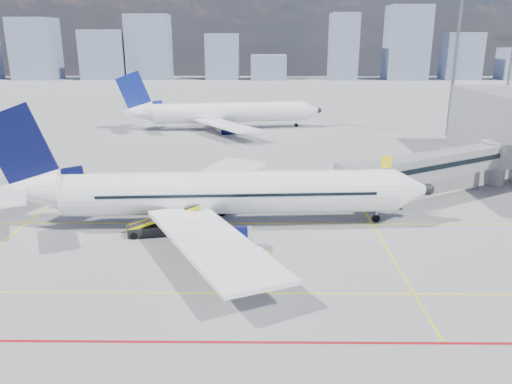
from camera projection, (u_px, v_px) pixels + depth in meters
ground at (224, 258)px, 41.28m from camera, size 420.00×420.00×0.00m
apron_markings at (212, 280)px, 37.55m from camera, size 90.00×35.12×0.01m
jet_bridge at (442, 165)px, 56.14m from camera, size 23.55×15.78×6.30m
floodlight_mast_ne at (455, 61)px, 89.52m from camera, size 3.20×0.61×25.45m
floodlight_mast_far at (512, 55)px, 122.73m from camera, size 3.20×0.61×25.45m
distant_skyline at (232, 51)px, 219.35m from camera, size 247.70×15.74×31.17m
main_aircraft at (213, 193)px, 47.63m from camera, size 42.49×36.99×12.39m
second_aircraft at (221, 113)px, 99.35m from camera, size 40.47×35.05×11.87m
baggage_tug at (258, 266)px, 38.10m from camera, size 2.48×1.94×1.53m
cargo_dolly at (245, 263)px, 37.98m from camera, size 3.67×2.74×1.84m
belt_loader at (156, 227)px, 45.99m from camera, size 6.94×2.85×2.78m
ramp_worker at (268, 260)px, 39.11m from camera, size 0.65×0.65×1.53m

